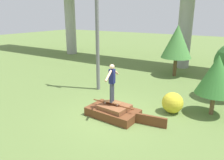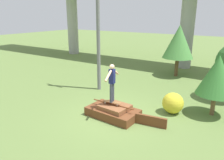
# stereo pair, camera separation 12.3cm
# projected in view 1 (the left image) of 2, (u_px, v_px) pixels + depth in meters

# --- Properties ---
(ground_plane) EXTENTS (80.00, 80.00, 0.00)m
(ground_plane) POSITION_uv_depth(u_px,v_px,m) (113.00, 116.00, 9.43)
(ground_plane) COLOR olive
(scrap_pile) EXTENTS (2.23, 1.35, 0.60)m
(scrap_pile) POSITION_uv_depth(u_px,v_px,m) (113.00, 111.00, 9.35)
(scrap_pile) COLOR brown
(scrap_pile) RESTS_ON ground_plane
(scrap_plank_loose) EXTENTS (1.26, 0.28, 0.42)m
(scrap_plank_loose) POSITION_uv_depth(u_px,v_px,m) (151.00, 121.00, 8.60)
(scrap_plank_loose) COLOR brown
(scrap_plank_loose) RESTS_ON ground_plane
(skateboard) EXTENTS (0.83, 0.31, 0.09)m
(skateboard) POSITION_uv_depth(u_px,v_px,m) (112.00, 102.00, 9.22)
(skateboard) COLOR brown
(skateboard) RESTS_ON scrap_pile
(skater) EXTENTS (0.26, 1.24, 1.62)m
(skater) POSITION_uv_depth(u_px,v_px,m) (112.00, 80.00, 8.95)
(skater) COLOR #383D4C
(skater) RESTS_ON skateboard
(utility_pole) EXTENTS (1.30, 0.20, 6.77)m
(utility_pole) POSITION_uv_depth(u_px,v_px,m) (97.00, 28.00, 11.80)
(utility_pole) COLOR slate
(utility_pole) RESTS_ON ground_plane
(tree_behind_left) EXTENTS (2.08, 2.08, 3.55)m
(tree_behind_left) POSITION_uv_depth(u_px,v_px,m) (177.00, 42.00, 14.90)
(tree_behind_left) COLOR brown
(tree_behind_left) RESTS_ON ground_plane
(tree_behind_right) EXTENTS (1.62, 1.62, 2.64)m
(tree_behind_right) POSITION_uv_depth(u_px,v_px,m) (217.00, 75.00, 9.13)
(tree_behind_right) COLOR brown
(tree_behind_right) RESTS_ON ground_plane
(bush_yellow_flowering) EXTENTS (0.94, 0.94, 0.94)m
(bush_yellow_flowering) POSITION_uv_depth(u_px,v_px,m) (173.00, 103.00, 9.67)
(bush_yellow_flowering) COLOR gold
(bush_yellow_flowering) RESTS_ON ground_plane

